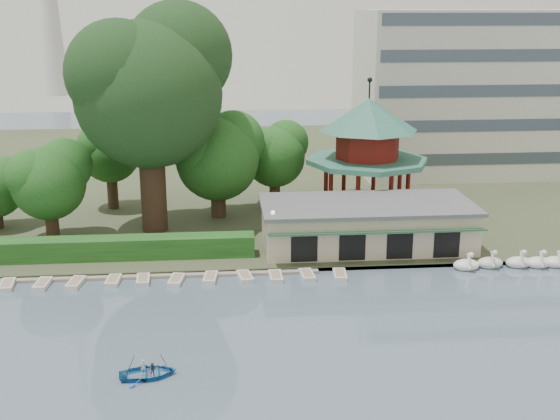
{
  "coord_description": "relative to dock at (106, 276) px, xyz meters",
  "views": [
    {
      "loc": [
        -2.68,
        -36.03,
        20.79
      ],
      "look_at": [
        2.0,
        18.0,
        5.0
      ],
      "focal_mm": 45.0,
      "sensor_mm": 36.0,
      "label": 1
    }
  ],
  "objects": [
    {
      "name": "dock",
      "position": [
        0.0,
        0.0,
        0.0
      ],
      "size": [
        34.0,
        1.6,
        0.24
      ],
      "primitive_type": "cube",
      "color": "gray",
      "rests_on": "ground"
    },
    {
      "name": "shore",
      "position": [
        12.0,
        34.8,
        0.08
      ],
      "size": [
        220.0,
        70.0,
        0.4
      ],
      "primitive_type": "cube",
      "color": "#424930",
      "rests_on": "ground"
    },
    {
      "name": "embankment",
      "position": [
        12.0,
        0.1,
        0.03
      ],
      "size": [
        220.0,
        0.6,
        0.3
      ],
      "primitive_type": "cube",
      "color": "gray",
      "rests_on": "ground"
    },
    {
      "name": "office_building",
      "position": [
        44.67,
        31.8,
        9.61
      ],
      "size": [
        38.0,
        18.0,
        20.0
      ],
      "color": "silver",
      "rests_on": "shore"
    },
    {
      "name": "rowboat_with_passengers",
      "position": [
        4.82,
        -16.15,
        0.36
      ],
      "size": [
        5.06,
        3.94,
        2.01
      ],
      "color": "#1B66AB",
      "rests_on": "ground"
    },
    {
      "name": "ground_plane",
      "position": [
        12.0,
        -17.2,
        -0.12
      ],
      "size": [
        220.0,
        220.0,
        0.0
      ],
      "primitive_type": "plane",
      "color": "slate",
      "rests_on": "ground"
    },
    {
      "name": "big_tree",
      "position": [
        3.18,
        11.02,
        14.11
      ],
      "size": [
        14.64,
        13.65,
        21.05
      ],
      "color": "#3A281C",
      "rests_on": "shore"
    },
    {
      "name": "small_trees",
      "position": [
        1.28,
        14.37,
        6.06
      ],
      "size": [
        39.57,
        16.67,
        10.52
      ],
      "color": "#3A281C",
      "rests_on": "shore"
    },
    {
      "name": "boathouse",
      "position": [
        22.0,
        4.77,
        2.25
      ],
      "size": [
        18.6,
        9.39,
        3.9
      ],
      "color": "beige",
      "rests_on": "shore"
    },
    {
      "name": "pavilion",
      "position": [
        24.0,
        14.8,
        7.36
      ],
      "size": [
        12.4,
        12.4,
        13.5
      ],
      "color": "beige",
      "rests_on": "shore"
    },
    {
      "name": "hedge",
      "position": [
        -3.0,
        3.3,
        1.18
      ],
      "size": [
        30.0,
        2.0,
        1.8
      ],
      "primitive_type": "cube",
      "color": "#245A1F",
      "rests_on": "shore"
    },
    {
      "name": "lamp_post",
      "position": [
        13.5,
        1.8,
        3.22
      ],
      "size": [
        0.36,
        0.36,
        4.28
      ],
      "color": "black",
      "rests_on": "shore"
    },
    {
      "name": "moored_rowboats",
      "position": [
        1.78,
        -1.4,
        0.06
      ],
      "size": [
        34.96,
        2.76,
        0.36
      ],
      "color": "silver",
      "rests_on": "ground"
    }
  ]
}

